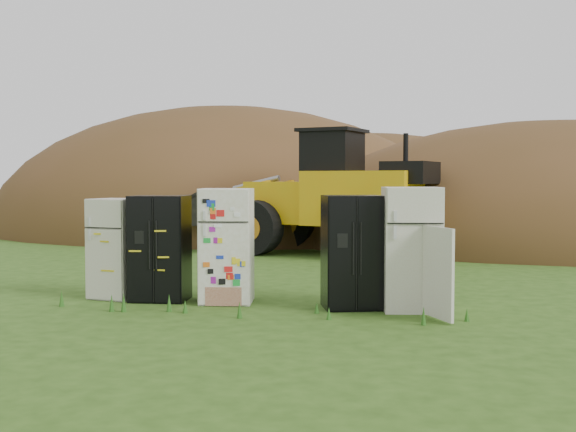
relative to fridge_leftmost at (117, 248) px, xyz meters
name	(u,v)px	position (x,y,z in m)	size (l,w,h in m)	color
ground	(259,304)	(2.41, -0.03, -0.81)	(120.00, 120.00, 0.00)	#294713
fridge_leftmost	(117,248)	(0.00, 0.00, 0.00)	(0.72, 0.69, 1.62)	silver
fridge_black_side	(160,248)	(0.79, -0.07, 0.03)	(0.88, 0.69, 1.68)	black
fridge_sticker	(227,246)	(1.88, 0.01, 0.09)	(0.80, 0.74, 1.79)	white
fridge_black_right	(352,252)	(3.87, -0.03, 0.04)	(0.85, 0.71, 1.70)	black
fridge_open_door	(411,249)	(4.75, 0.00, 0.10)	(0.83, 0.76, 1.82)	silver
wheel_loader	(304,192)	(1.48, 7.63, 0.79)	(6.63, 2.69, 3.21)	gold
dirt_mound_right	(552,243)	(8.16, 12.13, -0.81)	(16.49, 12.09, 7.36)	#473116
dirt_mound_left	(222,232)	(-2.97, 14.19, -0.81)	(17.37, 13.03, 9.08)	#473116
dirt_mound_back	(352,227)	(1.23, 18.14, -0.81)	(19.32, 12.88, 7.54)	#473116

